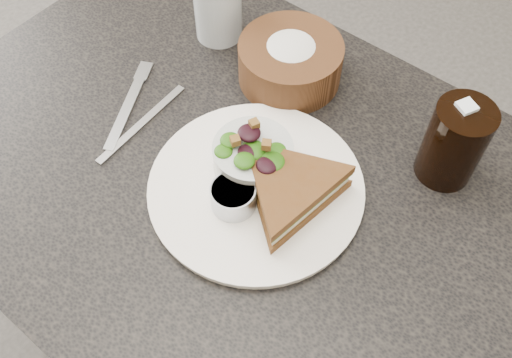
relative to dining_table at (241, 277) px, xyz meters
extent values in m
plane|color=#5E5C59|center=(0.00, 0.00, -0.38)|extent=(6.00, 6.00, 0.00)
cube|color=black|center=(0.00, 0.00, 0.00)|extent=(1.00, 0.70, 0.75)
cylinder|color=white|center=(0.05, -0.01, 0.38)|extent=(0.30, 0.30, 0.01)
cylinder|color=#A7ACB5|center=(0.04, -0.05, 0.41)|extent=(0.08, 0.08, 0.04)
cone|color=orange|center=(0.09, 0.04, 0.40)|extent=(0.08, 0.08, 0.03)
cube|color=#A4A6AA|center=(-0.21, -0.02, 0.38)|extent=(0.09, 0.16, 0.00)
cube|color=#989898|center=(-0.17, -0.02, 0.38)|extent=(0.02, 0.19, 0.00)
cylinder|color=silver|center=(-0.21, 0.21, 0.44)|extent=(0.09, 0.09, 0.12)
camera|label=1|loc=(0.32, -0.36, 1.06)|focal=40.00mm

